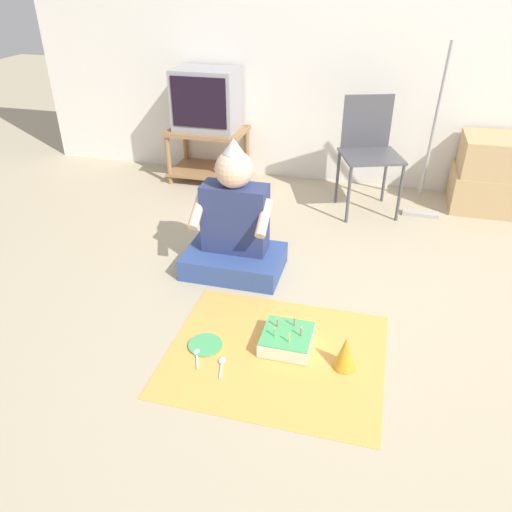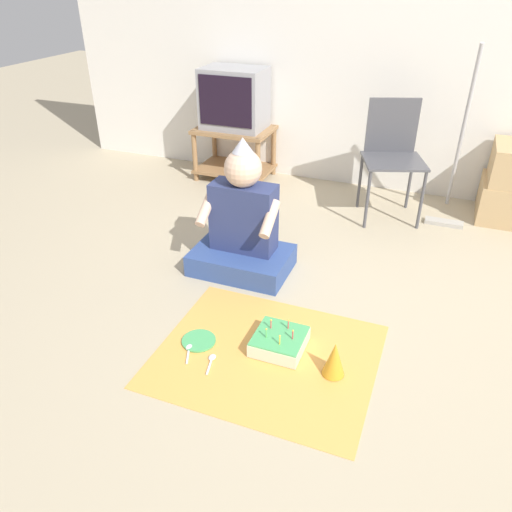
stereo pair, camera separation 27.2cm
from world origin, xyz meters
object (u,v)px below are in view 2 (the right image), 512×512
folding_chair (392,150)px  tv (234,98)px  birthday_cake (279,341)px  dust_mop (454,172)px  party_hat_blue (334,359)px  person_seated (243,229)px  paper_plate (199,341)px

folding_chair → tv: bearing=168.4°
birthday_cake → tv: bearing=118.6°
tv → dust_mop: (1.88, -0.23, -0.33)m
tv → dust_mop: size_ratio=0.41×
tv → dust_mop: 1.93m
folding_chair → party_hat_blue: (0.06, -1.94, -0.42)m
folding_chair → person_seated: bearing=-121.4°
person_seated → party_hat_blue: person_seated is taller
dust_mop → party_hat_blue: bearing=-101.4°
folding_chair → party_hat_blue: bearing=-88.2°
folding_chair → paper_plate: size_ratio=4.87×
person_seated → paper_plate: (0.07, -0.78, -0.28)m
dust_mop → birthday_cake: (-0.71, -1.91, -0.34)m
party_hat_blue → paper_plate: size_ratio=1.03×
tv → paper_plate: (0.76, -2.26, -0.71)m
dust_mop → paper_plate: size_ratio=7.21×
dust_mop → birthday_cake: 2.07m
tv → folding_chair: bearing=-11.6°
folding_chair → party_hat_blue: 1.99m
party_hat_blue → paper_plate: 0.72m
dust_mop → party_hat_blue: size_ratio=7.02×
tv → folding_chair: tv is taller
folding_chair → person_seated: 1.41m
dust_mop → party_hat_blue: (-0.40, -2.00, -0.29)m
person_seated → folding_chair: bearing=58.6°
party_hat_blue → birthday_cake: bearing=164.5°
dust_mop → birthday_cake: size_ratio=5.02×
dust_mop → folding_chair: bearing=-173.2°
folding_chair → paper_plate: (-0.66, -1.97, -0.51)m
folding_chair → party_hat_blue: size_ratio=4.74×
birthday_cake → paper_plate: size_ratio=1.44×
birthday_cake → paper_plate: birthday_cake is taller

